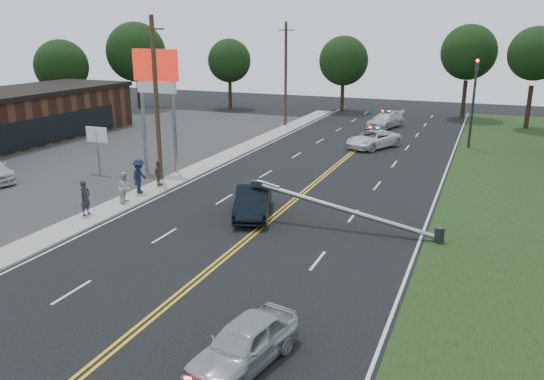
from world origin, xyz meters
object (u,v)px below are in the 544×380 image
at_px(traffic_signal, 474,95).
at_px(crashed_sedan, 253,201).
at_px(emergency_a, 373,139).
at_px(fallen_streetlight, 354,212).
at_px(pylon_sign, 156,81).
at_px(emergency_b, 385,120).
at_px(bystander_a, 85,198).
at_px(bystander_b, 125,187).
at_px(bystander_c, 139,176).
at_px(bystander_d, 158,173).
at_px(waiting_sedan, 244,343).
at_px(utility_pole_far, 286,74).
at_px(small_sign, 97,139).
at_px(utility_pole_mid, 156,100).

bearing_deg(traffic_signal, crashed_sedan, -113.31).
height_order(crashed_sedan, emergency_a, crashed_sedan).
distance_m(fallen_streetlight, crashed_sedan, 5.28).
relative_size(pylon_sign, traffic_signal, 1.13).
xyz_separation_m(emergency_a, emergency_b, (-0.90, 9.82, 0.03)).
height_order(emergency_a, bystander_a, bystander_a).
relative_size(bystander_b, bystander_c, 0.86).
bearing_deg(bystander_d, bystander_a, 167.32).
relative_size(pylon_sign, crashed_sedan, 1.69).
relative_size(traffic_signal, waiting_sedan, 1.78).
bearing_deg(bystander_b, bystander_d, -8.55).
xyz_separation_m(traffic_signal, crashed_sedan, (-9.39, -21.80, -3.42)).
bearing_deg(waiting_sedan, utility_pole_far, 120.95).
distance_m(traffic_signal, bystander_c, 27.16).
bearing_deg(traffic_signal, bystander_c, -128.66).
distance_m(traffic_signal, utility_pole_far, 17.97).
relative_size(emergency_a, emergency_b, 1.00).
relative_size(small_sign, bystander_b, 1.81).
bearing_deg(bystander_d, emergency_a, -39.78).
height_order(pylon_sign, fallen_streetlight, pylon_sign).
distance_m(pylon_sign, bystander_c, 7.30).
bearing_deg(emergency_b, crashed_sedan, -75.91).
relative_size(bystander_a, bystander_d, 1.16).
bearing_deg(bystander_d, utility_pole_mid, 19.53).
bearing_deg(traffic_signal, pylon_sign, -139.61).
xyz_separation_m(fallen_streetlight, utility_pole_far, (-13.39, 26.00, 4.17)).
bearing_deg(bystander_c, fallen_streetlight, -104.85).
height_order(pylon_sign, waiting_sedan, pylon_sign).
xyz_separation_m(traffic_signal, bystander_b, (-16.55, -22.79, -3.23)).
height_order(traffic_signal, crashed_sedan, traffic_signal).
height_order(crashed_sedan, waiting_sedan, crashed_sedan).
relative_size(small_sign, utility_pole_mid, 0.31).
xyz_separation_m(pylon_sign, bystander_c, (1.94, -5.07, -4.88)).
xyz_separation_m(waiting_sedan, bystander_d, (-12.37, 14.19, 0.22)).
bearing_deg(utility_pole_mid, bystander_d, -60.96).
relative_size(traffic_signal, bystander_b, 4.12).
relative_size(utility_pole_mid, waiting_sedan, 2.52).
relative_size(traffic_signal, utility_pole_mid, 0.70).
relative_size(fallen_streetlight, bystander_c, 4.68).
relative_size(fallen_streetlight, utility_pole_far, 0.94).
height_order(traffic_signal, emergency_b, traffic_signal).
xyz_separation_m(utility_pole_far, crashed_sedan, (8.11, -25.80, -4.30)).
bearing_deg(waiting_sedan, bystander_b, 150.23).
xyz_separation_m(utility_pole_far, bystander_d, (0.75, -23.36, -4.19)).
xyz_separation_m(waiting_sedan, emergency_a, (-2.83, 30.55, 0.02)).
distance_m(crashed_sedan, emergency_b, 28.65).
bearing_deg(small_sign, bystander_a, -54.44).
distance_m(small_sign, bystander_a, 9.08).
xyz_separation_m(traffic_signal, waiting_sedan, (-4.37, -33.55, -3.53)).
xyz_separation_m(emergency_a, bystander_b, (-9.35, -19.79, 0.28)).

